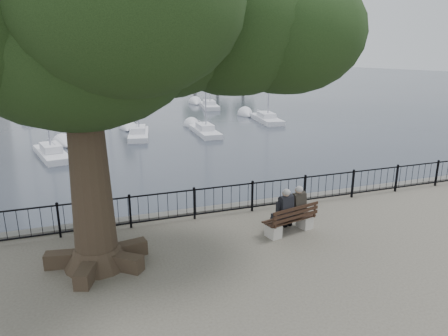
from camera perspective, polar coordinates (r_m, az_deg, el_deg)
name	(u,v)px	position (r m, az deg, el deg)	size (l,w,h in m)	color
harbor	(219,223)	(13.83, -0.70, -7.86)	(260.00, 260.00, 1.20)	#4D4B44
railing	(224,199)	(12.99, 0.00, -4.42)	(22.06, 0.06, 1.00)	black
bench	(290,223)	(11.98, 9.47, -7.73)	(1.76, 0.87, 0.89)	#A39C8F
person_left	(282,213)	(11.77, 8.34, -6.33)	(0.50, 0.76, 1.42)	black
person_right	(295,209)	(12.07, 10.08, -5.83)	(0.50, 0.76, 1.42)	black
tree	(115,11)	(9.76, -15.28, 20.83)	(11.16, 7.79, 9.11)	black
lion_monument	(125,83)	(59.35, -13.97, 11.74)	(6.16, 6.16, 9.05)	#4D4B44
sailboat_a	(52,153)	(26.74, -23.41, 2.04)	(2.50, 5.14, 8.56)	silver
sailboat_b	(139,132)	(31.36, -12.10, 5.02)	(2.24, 5.27, 11.98)	silver
sailboat_c	(205,130)	(31.84, -2.73, 5.39)	(1.61, 5.19, 9.18)	silver
sailboat_d	(266,118)	(38.18, 6.06, 7.08)	(2.43, 6.10, 10.07)	silver
sailboat_e	(28,116)	(43.15, -26.22, 6.64)	(2.12, 5.16, 11.76)	silver
sailboat_f	(108,110)	(45.03, -16.25, 7.90)	(2.68, 6.00, 10.97)	silver
sailboat_g	(209,105)	(48.10, -2.13, 8.98)	(2.76, 6.38, 11.43)	silver
sailboat_h	(52,107)	(50.08, -23.32, 8.07)	(3.48, 6.01, 13.65)	silver
far_shore	(216,64)	(93.29, -1.11, 14.58)	(30.00, 8.60, 9.18)	#554F43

